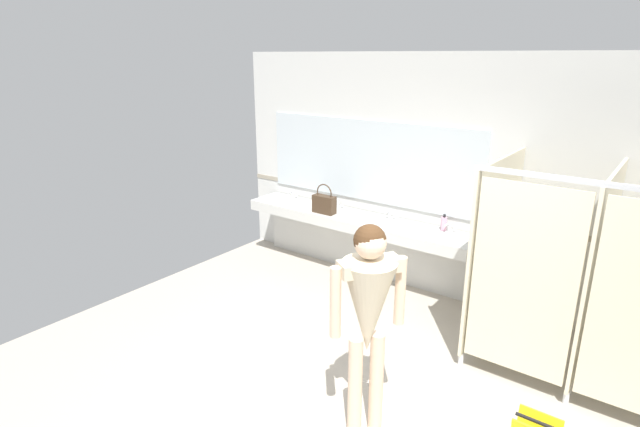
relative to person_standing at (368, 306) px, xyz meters
name	(u,v)px	position (x,y,z in m)	size (l,w,h in m)	color
wall_back	(508,187)	(0.13, 2.70, 0.34)	(7.52, 0.12, 2.88)	silver
wall_back_tile_band	(502,222)	(0.13, 2.64, -0.05)	(7.52, 0.01, 0.06)	#9E937F
vanity_counter	(358,231)	(-1.64, 2.44, -0.47)	(3.21, 0.55, 0.97)	silver
mirror_panel	(368,161)	(-1.64, 2.63, 0.43)	(3.11, 0.02, 1.05)	silver
bathroom_stalls	(595,276)	(1.21, 1.74, -0.07)	(1.93, 1.38, 1.96)	beige
person_standing	(368,306)	(0.00, 0.00, 0.00)	(0.55, 0.55, 1.72)	beige
handbag	(324,203)	(-2.03, 2.21, -0.11)	(0.32, 0.12, 0.39)	#3F2D1E
soap_dispenser	(444,224)	(-0.49, 2.52, -0.16)	(0.07, 0.07, 0.20)	#D899B2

